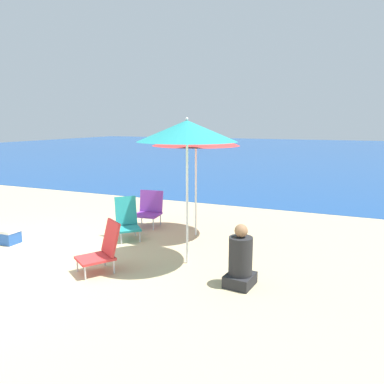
# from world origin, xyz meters

# --- Properties ---
(ground_plane) EXTENTS (60.00, 60.00, 0.00)m
(ground_plane) POSITION_xyz_m (0.00, 0.00, 0.00)
(ground_plane) COLOR #C6B284
(sea_water) EXTENTS (60.00, 40.00, 0.01)m
(sea_water) POSITION_xyz_m (0.00, 25.30, 0.00)
(sea_water) COLOR #19478C
(sea_water) RESTS_ON ground
(beach_umbrella_red) EXTENTS (1.65, 1.65, 2.11)m
(beach_umbrella_red) POSITION_xyz_m (2.17, 2.54, 1.91)
(beach_umbrella_red) COLOR white
(beach_umbrella_red) RESTS_ON ground
(beach_umbrella_teal) EXTENTS (1.51, 1.51, 2.26)m
(beach_umbrella_teal) POSITION_xyz_m (2.62, 1.10, 2.05)
(beach_umbrella_teal) COLOR white
(beach_umbrella_teal) RESTS_ON ground
(beach_chair_red) EXTENTS (0.68, 0.73, 0.75)m
(beach_chair_red) POSITION_xyz_m (1.60, 0.33, 0.35)
(beach_chair_red) COLOR silver
(beach_chair_red) RESTS_ON ground
(beach_chair_teal) EXTENTS (0.67, 0.68, 0.78)m
(beach_chair_teal) POSITION_xyz_m (1.05, 1.85, 0.37)
(beach_chair_teal) COLOR silver
(beach_chair_teal) RESTS_ON ground
(beach_chair_purple) EXTENTS (0.57, 0.58, 0.74)m
(beach_chair_purple) POSITION_xyz_m (0.99, 2.78, 0.38)
(beach_chair_purple) COLOR silver
(beach_chair_purple) RESTS_ON ground
(person_seated_near) EXTENTS (0.40, 0.45, 0.86)m
(person_seated_near) POSITION_xyz_m (3.61, 0.64, 0.35)
(person_seated_near) COLOR #262628
(person_seated_near) RESTS_ON ground
(cooler_box) EXTENTS (0.51, 0.30, 0.27)m
(cooler_box) POSITION_xyz_m (-0.85, 0.72, 0.14)
(cooler_box) COLOR #2859B2
(cooler_box) RESTS_ON ground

